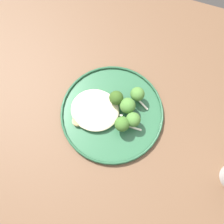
{
  "coord_description": "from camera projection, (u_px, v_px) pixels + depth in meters",
  "views": [
    {
      "loc": [
        -0.06,
        0.19,
        1.51
      ],
      "look_at": [
        0.02,
        -0.04,
        0.76
      ],
      "focal_mm": 45.34,
      "sensor_mm": 36.0,
      "label": 1
    }
  ],
  "objects": [
    {
      "name": "ground",
      "position": [
        113.0,
        165.0,
        1.49
      ],
      "size": [
        6.0,
        6.0,
        0.0
      ],
      "primitive_type": "plane",
      "color": "#2D2B28"
    },
    {
      "name": "wooden_dining_table",
      "position": [
        114.0,
        137.0,
        0.87
      ],
      "size": [
        1.4,
        1.0,
        0.74
      ],
      "color": "brown",
      "rests_on": "ground"
    },
    {
      "name": "dinner_plate",
      "position": [
        112.0,
        113.0,
        0.8
      ],
      "size": [
        0.29,
        0.29,
        0.02
      ],
      "color": "#235133",
      "rests_on": "wooden_dining_table"
    },
    {
      "name": "noodle_bed",
      "position": [
        95.0,
        110.0,
        0.78
      ],
      "size": [
        0.14,
        0.12,
        0.03
      ],
      "color": "beige",
      "rests_on": "dinner_plate"
    },
    {
      "name": "seared_scallop_large_seared",
      "position": [
        88.0,
        118.0,
        0.78
      ],
      "size": [
        0.03,
        0.03,
        0.01
      ],
      "color": "beige",
      "rests_on": "dinner_plate"
    },
    {
      "name": "seared_scallop_half_hidden",
      "position": [
        99.0,
        107.0,
        0.79
      ],
      "size": [
        0.02,
        0.02,
        0.01
      ],
      "color": "beige",
      "rests_on": "dinner_plate"
    },
    {
      "name": "seared_scallop_front_small",
      "position": [
        109.0,
        111.0,
        0.79
      ],
      "size": [
        0.03,
        0.03,
        0.01
      ],
      "color": "#DBB77A",
      "rests_on": "dinner_plate"
    },
    {
      "name": "seared_scallop_tiny_bay",
      "position": [
        77.0,
        121.0,
        0.78
      ],
      "size": [
        0.03,
        0.03,
        0.01
      ],
      "color": "#DBB77A",
      "rests_on": "dinner_plate"
    },
    {
      "name": "seared_scallop_rear_pale",
      "position": [
        84.0,
        105.0,
        0.79
      ],
      "size": [
        0.03,
        0.03,
        0.01
      ],
      "color": "#DBB77A",
      "rests_on": "dinner_plate"
    },
    {
      "name": "seared_scallop_left_edge",
      "position": [
        93.0,
        100.0,
        0.8
      ],
      "size": [
        0.02,
        0.02,
        0.01
      ],
      "color": "#E5C689",
      "rests_on": "dinner_plate"
    },
    {
      "name": "broccoli_floret_tall_stalk",
      "position": [
        133.0,
        120.0,
        0.75
      ],
      "size": [
        0.04,
        0.04,
        0.06
      ],
      "color": "#7A994C",
      "rests_on": "dinner_plate"
    },
    {
      "name": "broccoli_floret_left_leaning",
      "position": [
        116.0,
        98.0,
        0.77
      ],
      "size": [
        0.04,
        0.04,
        0.06
      ],
      "color": "#89A356",
      "rests_on": "dinner_plate"
    },
    {
      "name": "broccoli_floret_split_head",
      "position": [
        122.0,
        124.0,
        0.75
      ],
      "size": [
        0.04,
        0.04,
        0.06
      ],
      "color": "#89A356",
      "rests_on": "dinner_plate"
    },
    {
      "name": "broccoli_floret_rear_charred",
      "position": [
        137.0,
        94.0,
        0.77
      ],
      "size": [
        0.04,
        0.04,
        0.06
      ],
      "color": "#7A994C",
      "rests_on": "dinner_plate"
    },
    {
      "name": "broccoli_floret_near_rim",
      "position": [
        128.0,
        106.0,
        0.76
      ],
      "size": [
        0.04,
        0.04,
        0.06
      ],
      "color": "#89A356",
      "rests_on": "dinner_plate"
    },
    {
      "name": "onion_sliver_short_strip",
      "position": [
        113.0,
        113.0,
        0.79
      ],
      "size": [
        0.05,
        0.01,
        0.0
      ],
      "primitive_type": "cube",
      "rotation": [
        0.0,
        0.0,
        3.14
      ],
      "color": "silver",
      "rests_on": "dinner_plate"
    },
    {
      "name": "onion_sliver_curled_piece",
      "position": [
        133.0,
        128.0,
        0.78
      ],
      "size": [
        0.05,
        0.01,
        0.0
      ],
      "primitive_type": "cube",
      "rotation": [
        0.0,
        0.0,
        0.01
      ],
      "color": "silver",
      "rests_on": "dinner_plate"
    },
    {
      "name": "onion_sliver_long_sliver",
      "position": [
        142.0,
        104.0,
        0.8
      ],
      "size": [
        0.04,
        0.03,
        0.0
      ],
      "primitive_type": "cube",
      "rotation": [
        0.0,
        0.0,
        5.75
      ],
      "color": "silver",
      "rests_on": "dinner_plate"
    }
  ]
}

